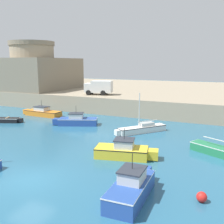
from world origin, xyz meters
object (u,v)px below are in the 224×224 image
Objects in this scene: motorboat_yellow_2 at (124,151)px; motorboat_blue_6 at (77,120)px; mooring_buoy at (202,197)px; motorboat_orange_1 at (42,112)px; fortress at (33,71)px; truck_on_quay at (99,87)px; dinghy_black_7 at (8,120)px; motorboat_blue_4 at (132,187)px; sailboat_white_3 at (142,129)px.

motorboat_blue_6 is at bearing 139.84° from motorboat_yellow_2.
mooring_buoy is at bearing -35.71° from motorboat_yellow_2.
motorboat_orange_1 is 16.70m from fortress.
motorboat_orange_1 is at bearing -125.52° from truck_on_quay.
mooring_buoy is at bearing -51.61° from truck_on_quay.
dinghy_black_7 is 14.64m from truck_on_quay.
motorboat_blue_4 is 8.86× the size of mooring_buoy.
motorboat_blue_4 is at bearing -74.21° from sailboat_white_3.
dinghy_black_7 is at bearing 162.97° from motorboat_yellow_2.
mooring_buoy is (24.65, -10.21, -0.02)m from dinghy_black_7.
sailboat_white_3 is at bearing 97.79° from motorboat_yellow_2.
motorboat_blue_4 is 23.85m from dinghy_black_7.
motorboat_yellow_2 is 36.06m from fortress.
motorboat_orange_1 reaches higher than dinghy_black_7.
motorboat_blue_4 is 1.11× the size of truck_on_quay.
fortress is (-34.49, 26.66, 5.68)m from mooring_buoy.
sailboat_white_3 is 9.07× the size of mooring_buoy.
sailboat_white_3 is 30.94m from fortress.
sailboat_white_3 is at bearing -10.20° from motorboat_orange_1.
motorboat_blue_4 is at bearing -64.23° from motorboat_yellow_2.
sailboat_white_3 reaches higher than motorboat_blue_4.
fortress reaches higher than motorboat_yellow_2.
fortress is at bearing 142.94° from motorboat_blue_6.
motorboat_blue_6 reaches higher than dinghy_black_7.
sailboat_white_3 is 1.14× the size of truck_on_quay.
fortress is 3.07× the size of truck_on_quay.
sailboat_white_3 is 17.28m from dinghy_black_7.
fortress is (-18.55, 14.01, 5.42)m from motorboat_blue_6.
motorboat_blue_6 is (7.50, -2.74, 0.05)m from motorboat_orange_1.
motorboat_blue_4 is (3.86, -13.65, 0.21)m from sailboat_white_3.
motorboat_blue_6 is at bearing 15.63° from dinghy_black_7.
motorboat_blue_6 is 0.38× the size of fortress.
mooring_buoy is at bearing -58.99° from sailboat_white_3.
mooring_buoy is (3.67, 1.12, -0.35)m from motorboat_blue_4.
motorboat_yellow_2 is at bearing 115.77° from motorboat_blue_4.
truck_on_quay is at bearing 62.66° from dinghy_black_7.
motorboat_blue_4 is 41.84m from fortress.
dinghy_black_7 is 6.02× the size of mooring_buoy.
motorboat_blue_4 reaches higher than dinghy_black_7.
mooring_buoy is at bearing -38.43° from motorboat_blue_6.
motorboat_blue_6 is 1.18× the size of truck_on_quay.
motorboat_blue_4 reaches higher than mooring_buoy.
motorboat_orange_1 is at bearing 146.71° from mooring_buoy.
motorboat_orange_1 is at bearing 140.13° from motorboat_blue_4.
motorboat_blue_4 is at bearing -42.03° from fortress.
motorboat_blue_6 reaches higher than motorboat_orange_1.
motorboat_yellow_2 is 19.03m from dinghy_black_7.
motorboat_yellow_2 is 21.86m from truck_on_quay.
motorboat_yellow_2 is 7.95m from mooring_buoy.
mooring_buoy is (7.53, -12.53, -0.14)m from sailboat_white_3.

